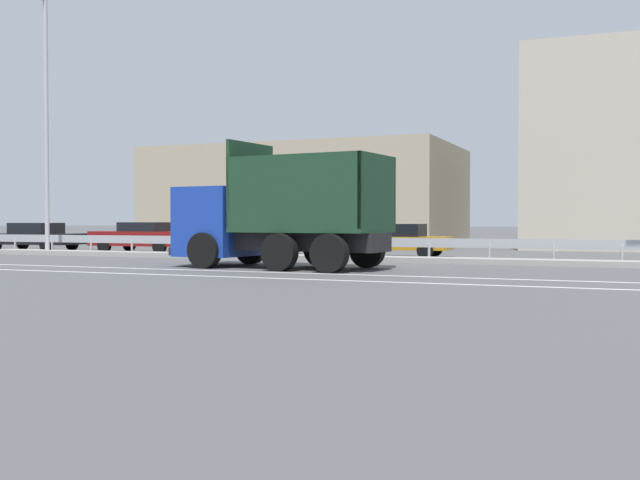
% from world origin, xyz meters
% --- Properties ---
extents(ground_plane, '(320.00, 320.00, 0.00)m').
position_xyz_m(ground_plane, '(0.00, 0.00, 0.00)').
color(ground_plane, '#4C4C4F').
extents(lane_strip_0, '(58.38, 0.16, 0.01)m').
position_xyz_m(lane_strip_0, '(-0.93, -3.55, 0.00)').
color(lane_strip_0, silver).
rests_on(lane_strip_0, ground_plane).
extents(lane_strip_1, '(58.38, 0.16, 0.01)m').
position_xyz_m(lane_strip_1, '(-0.93, -5.40, 0.00)').
color(lane_strip_1, silver).
rests_on(lane_strip_1, ground_plane).
extents(median_island, '(32.11, 1.10, 0.18)m').
position_xyz_m(median_island, '(0.00, 2.53, 0.09)').
color(median_island, gray).
rests_on(median_island, ground_plane).
extents(median_guardrail, '(58.38, 0.09, 0.78)m').
position_xyz_m(median_guardrail, '(-0.00, 3.79, 0.57)').
color(median_guardrail, '#9EA0A5').
rests_on(median_guardrail, ground_plane).
extents(dump_truck, '(6.55, 3.25, 3.71)m').
position_xyz_m(dump_truck, '(-1.69, -1.67, 1.28)').
color(dump_truck, '#19389E').
rests_on(dump_truck, ground_plane).
extents(median_road_sign, '(0.79, 0.16, 2.32)m').
position_xyz_m(median_road_sign, '(-4.49, 2.53, 1.25)').
color(median_road_sign, white).
rests_on(median_road_sign, ground_plane).
extents(street_lamp_0, '(0.71, 2.51, 10.53)m').
position_xyz_m(street_lamp_0, '(-13.68, 2.48, 5.80)').
color(street_lamp_0, '#ADADB2').
rests_on(street_lamp_0, ground_plane).
extents(parked_car_1, '(4.66, 2.18, 1.29)m').
position_xyz_m(parked_car_1, '(-16.94, 5.43, 0.66)').
color(parked_car_1, black).
rests_on(parked_car_1, ground_plane).
extents(parked_car_2, '(4.52, 2.11, 1.32)m').
position_xyz_m(parked_car_2, '(-11.10, 5.73, 0.69)').
color(parked_car_2, maroon).
rests_on(parked_car_2, ground_plane).
extents(parked_car_3, '(4.96, 2.03, 1.38)m').
position_xyz_m(parked_car_3, '(-5.14, 5.84, 0.70)').
color(parked_car_3, '#B27A14').
rests_on(parked_car_3, ground_plane).
extents(parked_car_4, '(4.04, 2.03, 1.27)m').
position_xyz_m(parked_car_4, '(0.38, 5.81, 0.65)').
color(parked_car_4, '#B27A14').
rests_on(parked_car_4, ground_plane).
extents(background_building_0, '(19.03, 11.36, 6.06)m').
position_xyz_m(background_building_0, '(-10.92, 23.50, 3.03)').
color(background_building_0, tan).
rests_on(background_building_0, ground_plane).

